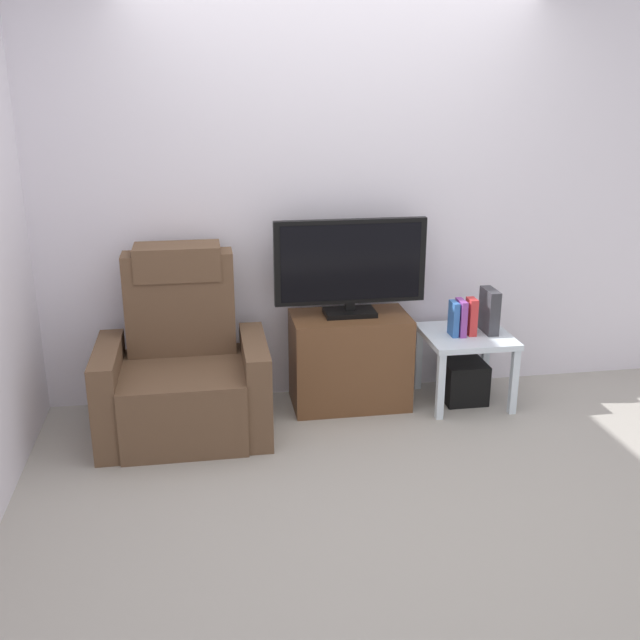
# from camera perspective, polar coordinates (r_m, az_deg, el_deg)

# --- Properties ---
(ground_plane) EXTENTS (6.40, 6.40, 0.00)m
(ground_plane) POSITION_cam_1_polar(r_m,az_deg,el_deg) (4.08, 3.85, -11.46)
(ground_plane) COLOR #9E998E
(wall_back) EXTENTS (6.40, 0.06, 2.60)m
(wall_back) POSITION_cam_1_polar(r_m,az_deg,el_deg) (4.70, 1.07, 9.49)
(wall_back) COLOR silver
(wall_back) RESTS_ON ground
(tv_stand) EXTENTS (0.74, 0.42, 0.60)m
(tv_stand) POSITION_cam_1_polar(r_m,az_deg,el_deg) (4.71, 2.31, -3.11)
(tv_stand) COLOR brown
(tv_stand) RESTS_ON ground
(television) EXTENTS (0.94, 0.20, 0.61)m
(television) POSITION_cam_1_polar(r_m,az_deg,el_deg) (4.54, 2.36, 4.25)
(television) COLOR black
(television) RESTS_ON tv_stand
(recliner_armchair) EXTENTS (0.98, 0.78, 1.08)m
(recliner_armchair) POSITION_cam_1_polar(r_m,az_deg,el_deg) (4.43, -10.53, -3.86)
(recliner_armchair) COLOR brown
(recliner_armchair) RESTS_ON ground
(side_table) EXTENTS (0.54, 0.54, 0.46)m
(side_table) POSITION_cam_1_polar(r_m,az_deg,el_deg) (4.82, 11.20, -1.84)
(side_table) COLOR silver
(side_table) RESTS_ON ground
(subwoofer_box) EXTENTS (0.27, 0.27, 0.27)m
(subwoofer_box) POSITION_cam_1_polar(r_m,az_deg,el_deg) (4.91, 11.02, -4.65)
(subwoofer_box) COLOR black
(subwoofer_box) RESTS_ON ground
(book_leftmost) EXTENTS (0.04, 0.11, 0.22)m
(book_leftmost) POSITION_cam_1_polar(r_m,az_deg,el_deg) (4.71, 10.28, 0.10)
(book_leftmost) COLOR #3366B2
(book_leftmost) RESTS_ON side_table
(book_middle) EXTENTS (0.04, 0.14, 0.23)m
(book_middle) POSITION_cam_1_polar(r_m,az_deg,el_deg) (4.72, 10.83, 0.18)
(book_middle) COLOR purple
(book_middle) RESTS_ON side_table
(book_rightmost) EXTENTS (0.05, 0.10, 0.24)m
(book_rightmost) POSITION_cam_1_polar(r_m,az_deg,el_deg) (4.74, 11.61, 0.26)
(book_rightmost) COLOR red
(book_rightmost) RESTS_ON side_table
(game_console) EXTENTS (0.07, 0.20, 0.28)m
(game_console) POSITION_cam_1_polar(r_m,az_deg,el_deg) (4.81, 12.94, 0.70)
(game_console) COLOR #333338
(game_console) RESTS_ON side_table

